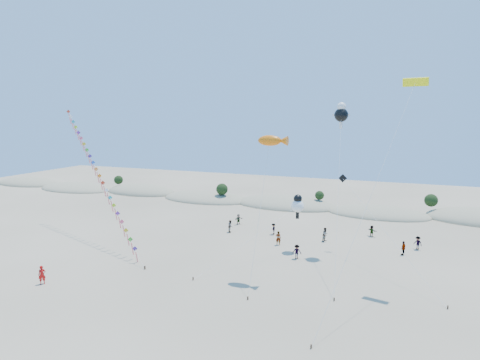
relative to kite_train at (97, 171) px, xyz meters
name	(u,v)px	position (x,y,z in m)	size (l,w,h in m)	color
ground	(138,321)	(18.30, -17.17, -8.95)	(160.00, 160.00, 0.00)	gray
dune_ridge	(292,205)	(19.36, 27.97, -8.84)	(145.30, 11.49, 5.57)	gray
kite_train	(97,171)	(0.00, 0.00, 0.00)	(23.59, 14.58, 17.64)	#3F2D1E
fish_kite	(273,141)	(25.21, -3.85, 4.68)	(3.03, 7.22, 14.20)	#3F2D1E
cartoon_kite_low	(298,205)	(25.93, 4.29, -3.33)	(8.20, 13.51, 6.86)	#3F2D1E
cartoon_kite_high	(341,114)	(30.36, 6.36, 7.39)	(2.91, 15.15, 17.66)	#3F2D1E
parafoil_kite	(414,87)	(37.72, -1.14, 9.74)	(7.22, 15.64, 19.53)	#3F2D1E
dark_kite	(365,206)	(33.67, 3.71, -2.73)	(11.21, 13.59, 9.15)	#3F2D1E
flyer_foreground	(42,275)	(5.43, -14.53, -8.04)	(0.66, 0.44, 1.82)	red
beachgoers	(312,234)	(26.89, 8.73, -8.13)	(25.73, 13.17, 1.80)	slate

